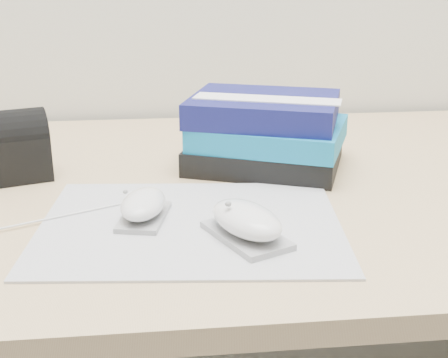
{
  "coord_description": "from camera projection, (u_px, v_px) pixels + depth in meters",
  "views": [
    {
      "loc": [
        -0.14,
        0.69,
        1.05
      ],
      "look_at": [
        -0.06,
        1.47,
        0.77
      ],
      "focal_mm": 50.0,
      "sensor_mm": 36.0,
      "label": 1
    }
  ],
  "objects": [
    {
      "name": "pouch",
      "position": [
        7.0,
        147.0,
        0.95
      ],
      "size": [
        0.14,
        0.11,
        0.11
      ],
      "color": "black",
      "rests_on": "desk"
    },
    {
      "name": "book_stack",
      "position": [
        266.0,
        132.0,
        1.0
      ],
      "size": [
        0.29,
        0.26,
        0.12
      ],
      "color": "black",
      "rests_on": "desk"
    },
    {
      "name": "mousepad",
      "position": [
        191.0,
        224.0,
        0.79
      ],
      "size": [
        0.41,
        0.33,
        0.0
      ],
      "primitive_type": "cube",
      "rotation": [
        0.0,
        0.0,
        -0.1
      ],
      "color": "#95969D",
      "rests_on": "desk"
    },
    {
      "name": "mouse_rear",
      "position": [
        143.0,
        206.0,
        0.8
      ],
      "size": [
        0.07,
        0.11,
        0.04
      ],
      "color": "#949496",
      "rests_on": "mousepad"
    },
    {
      "name": "usb_cable",
      "position": [
        49.0,
        219.0,
        0.8
      ],
      "size": [
        0.2,
        0.1,
        0.0
      ],
      "primitive_type": "cylinder",
      "rotation": [
        0.0,
        1.57,
        0.44
      ],
      "color": "silver",
      "rests_on": "mousepad"
    },
    {
      "name": "mouse_front",
      "position": [
        246.0,
        222.0,
        0.74
      ],
      "size": [
        0.11,
        0.13,
        0.05
      ],
      "color": "#98989A",
      "rests_on": "mousepad"
    },
    {
      "name": "desk",
      "position": [
        245.0,
        292.0,
        1.1
      ],
      "size": [
        1.6,
        0.8,
        0.73
      ],
      "color": "tan",
      "rests_on": "ground"
    }
  ]
}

